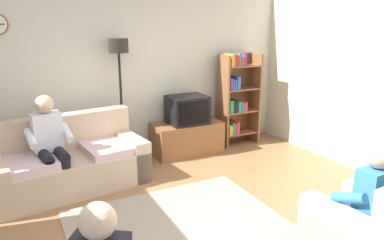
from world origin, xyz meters
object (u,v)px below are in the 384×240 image
object	(u,v)px
couch	(69,164)
bookshelf	(236,98)
armchair_near_bookshelf	(369,232)
tv_stand	(187,138)
floor_lamp	(119,67)
person_in_right_armchair	(364,196)
tv	(187,110)
person_on_couch	(50,141)

from	to	relation	value
couch	bookshelf	bearing A→B (deg)	10.49
armchair_near_bookshelf	bookshelf	bearing A→B (deg)	77.16
tv_stand	floor_lamp	size ratio (longest dim) A/B	0.59
bookshelf	armchair_near_bookshelf	distance (m)	3.43
bookshelf	person_in_right_armchair	xyz separation A→B (m)	(-0.76, -3.22, -0.21)
tv	armchair_near_bookshelf	size ratio (longest dim) A/B	0.64
tv	floor_lamp	xyz separation A→B (m)	(-1.02, 0.12, 0.72)
tv_stand	armchair_near_bookshelf	size ratio (longest dim) A/B	1.18
armchair_near_bookshelf	floor_lamp	bearing A→B (deg)	110.40
armchair_near_bookshelf	couch	bearing A→B (deg)	127.48
tv	person_on_couch	xyz separation A→B (m)	(-2.11, -0.55, -0.03)
couch	bookshelf	size ratio (longest dim) A/B	1.27
tv_stand	bookshelf	bearing A→B (deg)	4.01
tv	person_in_right_armchair	distance (m)	3.14
bookshelf	floor_lamp	xyz separation A→B (m)	(-2.00, 0.03, 0.64)
tv_stand	bookshelf	world-z (taller)	bookshelf
couch	floor_lamp	size ratio (longest dim) A/B	1.08
couch	person_on_couch	world-z (taller)	person_on_couch
person_on_couch	bookshelf	bearing A→B (deg)	11.77
bookshelf	person_in_right_armchair	distance (m)	3.32
tv_stand	person_on_couch	bearing A→B (deg)	-164.78
tv_stand	floor_lamp	xyz separation A→B (m)	(-1.02, 0.10, 1.20)
couch	tv	size ratio (longest dim) A/B	3.33
couch	floor_lamp	xyz separation A→B (m)	(0.89, 0.56, 1.14)
person_on_couch	person_in_right_armchair	size ratio (longest dim) A/B	1.11
armchair_near_bookshelf	person_on_couch	world-z (taller)	person_on_couch
floor_lamp	couch	bearing A→B (deg)	-147.49
bookshelf	floor_lamp	world-z (taller)	floor_lamp
tv_stand	floor_lamp	bearing A→B (deg)	174.48
couch	armchair_near_bookshelf	bearing A→B (deg)	-52.52
person_on_couch	couch	bearing A→B (deg)	28.17
couch	person_in_right_armchair	world-z (taller)	person_in_right_armchair
couch	tv	world-z (taller)	tv
floor_lamp	person_on_couch	bearing A→B (deg)	-148.27
couch	person_on_couch	size ratio (longest dim) A/B	1.61
tv_stand	person_in_right_armchair	size ratio (longest dim) A/B	0.98
couch	tv	bearing A→B (deg)	13.01
tv	person_in_right_armchair	xyz separation A→B (m)	(0.21, -3.13, -0.12)
tv_stand	person_in_right_armchair	xyz separation A→B (m)	(0.21, -3.15, 0.35)
person_on_couch	person_in_right_armchair	xyz separation A→B (m)	(2.33, -2.58, -0.09)
couch	bookshelf	distance (m)	2.97
bookshelf	person_in_right_armchair	world-z (taller)	bookshelf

